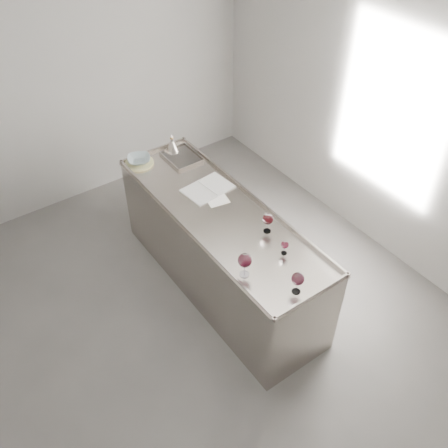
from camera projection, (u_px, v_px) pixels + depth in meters
room_shell at (188, 211)px, 3.70m from camera, size 4.54×5.04×2.84m
counter at (220, 250)px, 4.72m from camera, size 0.77×2.42×0.97m
wine_glass_left at (245, 261)px, 3.75m from camera, size 0.11×0.11×0.21m
wine_glass_middle at (298, 279)px, 3.63m from camera, size 0.10×0.10×0.19m
wine_glass_right at (268, 219)px, 4.14m from camera, size 0.09×0.09×0.18m
wine_glass_small at (285, 245)px, 3.96m from camera, size 0.06×0.06×0.13m
notebook at (208, 188)px, 4.65m from camera, size 0.47×0.35×0.02m
loose_paper_top at (215, 197)px, 4.57m from camera, size 0.24×0.31×0.00m
trivet at (139, 163)px, 4.96m from camera, size 0.33×0.33×0.02m
ceramic_bowl at (139, 160)px, 4.94m from camera, size 0.29×0.29×0.06m
wine_funnel at (172, 146)px, 5.09m from camera, size 0.14×0.14×0.21m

